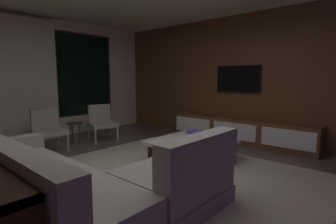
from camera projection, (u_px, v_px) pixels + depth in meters
name	position (u px, v px, depth m)	size (l,w,h in m)	color
floor	(148.00, 183.00, 3.35)	(9.20, 9.20, 0.00)	#564C44
back_wall_with_window	(27.00, 79.00, 5.51)	(6.60, 0.30, 2.70)	beige
media_wall	(251.00, 79.00, 5.45)	(0.12, 7.80, 2.70)	brown
area_rug	(171.00, 177.00, 3.54)	(3.20, 3.80, 0.01)	#ADA391
sectional_couch	(80.00, 186.00, 2.55)	(1.98, 2.50, 0.82)	gray
coffee_table	(191.00, 151.00, 4.20)	(1.16, 1.16, 0.36)	black
book_stack_on_coffee_table	(194.00, 135.00, 4.29)	(0.30, 0.19, 0.13)	beige
accent_chair_near_window	(102.00, 121.00, 5.67)	(0.68, 0.69, 0.78)	#B2ADA0
accent_chair_by_curtain	(48.00, 128.00, 4.86)	(0.59, 0.61, 0.78)	#B2ADA0
side_stool	(74.00, 127.00, 5.28)	(0.32, 0.32, 0.46)	#333338
media_console	(241.00, 131.00, 5.41)	(0.46, 3.10, 0.52)	brown
mounted_tv	(238.00, 79.00, 5.54)	(0.05, 0.99, 0.57)	black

